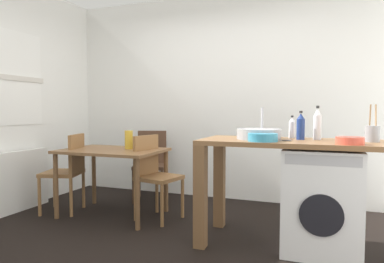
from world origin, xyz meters
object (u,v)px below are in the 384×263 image
(dining_table, at_px, (113,158))
(washing_machine, at_px, (321,200))
(chair_opposite, at_px, (154,172))
(bottle_tall_green, at_px, (292,128))
(utensil_crock, at_px, (372,133))
(chair_spare_by_wall, at_px, (151,161))
(mixing_bowl, at_px, (263,137))
(vase, at_px, (129,140))
(bottle_squat_brown, at_px, (301,127))
(chair_person_seat, at_px, (68,168))
(colander, at_px, (350,140))
(bottle_clear_small, at_px, (317,124))

(dining_table, height_order, washing_machine, washing_machine)
(chair_opposite, xyz_separation_m, bottle_tall_green, (1.44, -0.07, 0.50))
(washing_machine, xyz_separation_m, utensil_crock, (0.37, 0.05, 0.56))
(washing_machine, bearing_deg, utensil_crock, 8.10)
(chair_spare_by_wall, bearing_deg, bottle_tall_green, 139.16)
(mixing_bowl, height_order, vase, mixing_bowl)
(washing_machine, bearing_deg, bottle_squat_brown, 156.67)
(chair_person_seat, bearing_deg, colander, -114.07)
(dining_table, distance_m, bottle_squat_brown, 2.05)
(chair_spare_by_wall, relative_size, utensil_crock, 3.00)
(chair_opposite, height_order, chair_spare_by_wall, same)
(mixing_bowl, relative_size, utensil_crock, 0.80)
(washing_machine, bearing_deg, dining_table, 173.92)
(mixing_bowl, bearing_deg, bottle_clear_small, 38.86)
(dining_table, relative_size, mixing_bowl, 4.58)
(bottle_clear_small, bearing_deg, mixing_bowl, -141.14)
(bottle_tall_green, relative_size, bottle_squat_brown, 0.83)
(bottle_tall_green, bearing_deg, bottle_clear_small, -22.70)
(bottle_tall_green, distance_m, mixing_bowl, 0.47)
(bottle_tall_green, distance_m, utensil_crock, 0.65)
(utensil_crock, bearing_deg, mixing_bowl, -163.14)
(chair_person_seat, height_order, washing_machine, chair_person_seat)
(dining_table, height_order, chair_opposite, chair_opposite)
(chair_opposite, distance_m, mixing_bowl, 1.41)
(vase, bearing_deg, bottle_tall_green, -3.46)
(bottle_tall_green, height_order, bottle_squat_brown, bottle_squat_brown)
(vase, bearing_deg, bottle_clear_small, -5.69)
(dining_table, distance_m, bottle_tall_green, 1.95)
(chair_spare_by_wall, bearing_deg, bottle_squat_brown, 136.37)
(dining_table, relative_size, chair_spare_by_wall, 1.22)
(dining_table, height_order, mixing_bowl, mixing_bowl)
(washing_machine, distance_m, vase, 2.10)
(chair_spare_by_wall, bearing_deg, chair_opposite, 101.66)
(bottle_squat_brown, relative_size, utensil_crock, 0.83)
(bottle_tall_green, height_order, vase, bottle_tall_green)
(dining_table, height_order, colander, colander)
(vase, bearing_deg, colander, -13.92)
(bottle_clear_small, bearing_deg, bottle_tall_green, 157.30)
(dining_table, relative_size, bottle_tall_green, 5.36)
(colander, distance_m, vase, 2.29)
(washing_machine, height_order, bottle_tall_green, bottle_tall_green)
(bottle_squat_brown, bearing_deg, dining_table, 175.57)
(chair_spare_by_wall, height_order, bottle_clear_small, bottle_clear_small)
(chair_person_seat, height_order, bottle_squat_brown, bottle_squat_brown)
(bottle_clear_small, bearing_deg, dining_table, 177.38)
(chair_opposite, distance_m, utensil_crock, 2.14)
(bottle_tall_green, distance_m, bottle_clear_small, 0.24)
(chair_spare_by_wall, relative_size, bottle_squat_brown, 3.63)
(colander, bearing_deg, dining_table, 169.24)
(chair_person_seat, relative_size, chair_opposite, 1.00)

